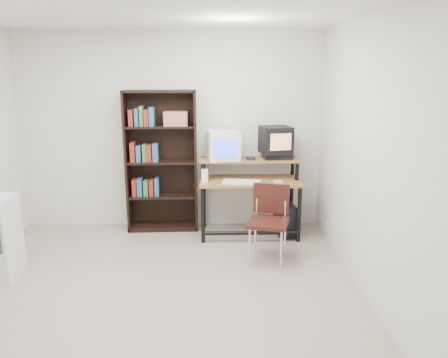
{
  "coord_description": "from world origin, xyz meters",
  "views": [
    {
      "loc": [
        0.59,
        -3.79,
        2.08
      ],
      "look_at": [
        0.69,
        1.1,
        0.87
      ],
      "focal_mm": 35.0,
      "sensor_mm": 36.0,
      "label": 1
    }
  ],
  "objects_px": {
    "school_chair": "(269,215)",
    "crt_monitor": "(224,145)",
    "crt_tv": "(276,140)",
    "bookshelf": "(161,160)",
    "computer_desk": "(250,182)",
    "pc_tower": "(284,219)"
  },
  "relations": [
    {
      "from": "crt_monitor",
      "to": "crt_tv",
      "type": "relative_size",
      "value": 1.02
    },
    {
      "from": "crt_monitor",
      "to": "bookshelf",
      "type": "bearing_deg",
      "value": 164.72
    },
    {
      "from": "computer_desk",
      "to": "crt_tv",
      "type": "distance_m",
      "value": 0.64
    },
    {
      "from": "school_chair",
      "to": "bookshelf",
      "type": "bearing_deg",
      "value": 157.34
    },
    {
      "from": "crt_tv",
      "to": "bookshelf",
      "type": "distance_m",
      "value": 1.52
    },
    {
      "from": "bookshelf",
      "to": "pc_tower",
      "type": "bearing_deg",
      "value": -10.88
    },
    {
      "from": "bookshelf",
      "to": "crt_tv",
      "type": "bearing_deg",
      "value": -5.54
    },
    {
      "from": "crt_tv",
      "to": "school_chair",
      "type": "height_order",
      "value": "crt_tv"
    },
    {
      "from": "crt_monitor",
      "to": "bookshelf",
      "type": "xyz_separation_m",
      "value": [
        -0.82,
        0.12,
        -0.21
      ]
    },
    {
      "from": "pc_tower",
      "to": "bookshelf",
      "type": "xyz_separation_m",
      "value": [
        -1.61,
        0.26,
        0.74
      ]
    },
    {
      "from": "computer_desk",
      "to": "pc_tower",
      "type": "distance_m",
      "value": 0.67
    },
    {
      "from": "computer_desk",
      "to": "crt_tv",
      "type": "xyz_separation_m",
      "value": [
        0.34,
        0.14,
        0.53
      ]
    },
    {
      "from": "crt_monitor",
      "to": "bookshelf",
      "type": "distance_m",
      "value": 0.85
    },
    {
      "from": "school_chair",
      "to": "bookshelf",
      "type": "relative_size",
      "value": 0.46
    },
    {
      "from": "crt_tv",
      "to": "bookshelf",
      "type": "relative_size",
      "value": 0.23
    },
    {
      "from": "computer_desk",
      "to": "school_chair",
      "type": "bearing_deg",
      "value": -78.96
    },
    {
      "from": "crt_monitor",
      "to": "bookshelf",
      "type": "height_order",
      "value": "bookshelf"
    },
    {
      "from": "computer_desk",
      "to": "bookshelf",
      "type": "distance_m",
      "value": 1.2
    },
    {
      "from": "school_chair",
      "to": "crt_monitor",
      "type": "bearing_deg",
      "value": 134.02
    },
    {
      "from": "computer_desk",
      "to": "bookshelf",
      "type": "relative_size",
      "value": 0.69
    },
    {
      "from": "school_chair",
      "to": "computer_desk",
      "type": "bearing_deg",
      "value": 117.09
    },
    {
      "from": "crt_monitor",
      "to": "pc_tower",
      "type": "xyz_separation_m",
      "value": [
        0.79,
        -0.14,
        -0.95
      ]
    }
  ]
}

